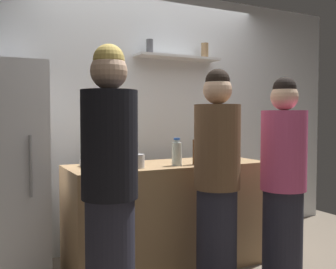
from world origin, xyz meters
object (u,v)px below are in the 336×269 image
Objects in this scene: baking_pan at (104,163)px; person_pink_top at (283,185)px; person_blonde at (110,190)px; water_bottle_plastic at (177,153)px; refrigerator at (0,174)px; wine_bottle_amber_glass at (197,151)px; person_brown_jacket at (217,183)px; utensil_holder at (137,161)px; wine_bottle_dark_glass at (215,148)px; wine_bottle_green_glass at (233,147)px; wine_bottle_pale_glass at (220,147)px.

person_pink_top is (1.14, -0.83, -0.14)m from baking_pan.
baking_pan is at bearing 132.17° from person_blonde.
person_pink_top is at bearing -45.96° from water_bottle_plastic.
refrigerator is 5.50× the size of wine_bottle_amber_glass.
wine_bottle_amber_glass reaches higher than baking_pan.
person_brown_jacket reaches higher than person_pink_top.
wine_bottle_dark_glass reaches higher than utensil_holder.
wine_bottle_amber_glass is 1.12m from person_blonde.
wine_bottle_green_glass is 1.51m from person_blonde.
wine_bottle_amber_glass is at bearing 87.97° from person_blonde.
person_brown_jacket reaches higher than wine_bottle_pale_glass.
water_bottle_plastic is at bearing -173.21° from wine_bottle_dark_glass.
refrigerator reaches higher than baking_pan.
refrigerator reaches higher than wine_bottle_amber_glass.
person_blonde is at bearing -148.10° from wine_bottle_pale_glass.
wine_bottle_green_glass is 0.73m from person_brown_jacket.
baking_pan is at bearing 171.49° from wine_bottle_green_glass.
wine_bottle_dark_glass is 0.19m from wine_bottle_green_glass.
person_brown_jacket is (0.65, -0.66, -0.11)m from baking_pan.
person_blonde reaches higher than wine_bottle_amber_glass.
water_bottle_plastic is at bearing -155.09° from wine_bottle_pale_glass.
refrigerator reaches higher than utensil_holder.
person_blonde is (0.54, -1.05, 0.00)m from refrigerator.
person_brown_jacket is (-0.50, -0.49, -0.21)m from wine_bottle_green_glass.
wine_bottle_dark_glass is at bearing -10.03° from baking_pan.
baking_pan is at bearing 134.82° from utensil_holder.
utensil_holder is at bearing 10.96° from person_pink_top.
person_pink_top is (0.59, -0.61, -0.22)m from water_bottle_plastic.
refrigerator is at bearing 160.08° from water_bottle_plastic.
utensil_holder is at bearing -164.08° from wine_bottle_pale_glass.
person_brown_jacket is at bearing -135.80° from wine_bottle_green_glass.
wine_bottle_dark_glass is at bearing 2.68° from utensil_holder.
person_pink_top reaches higher than water_bottle_plastic.
person_pink_top is (0.94, -0.62, -0.17)m from utensil_holder.
baking_pan is 0.21× the size of person_pink_top.
wine_bottle_pale_glass is 0.54m from wine_bottle_amber_glass.
wine_bottle_pale_glass reaches higher than utensil_holder.
wine_bottle_pale_glass is (1.18, 0.07, 0.08)m from baking_pan.
wine_bottle_dark_glass is at bearing 179.25° from wine_bottle_green_glass.
person_blonde is (-1.37, -0.62, -0.16)m from wine_bottle_green_glass.
person_brown_jacket is at bearing -101.37° from wine_bottle_amber_glass.
wine_bottle_amber_glass is at bearing -11.45° from person_pink_top.
person_brown_jacket reaches higher than wine_bottle_amber_glass.
utensil_holder is at bearing 177.86° from water_bottle_plastic.
water_bottle_plastic is (0.35, -0.01, 0.05)m from utensil_holder.
person_brown_jacket is at bearing -77.54° from water_bottle_plastic.
baking_pan is 1.17m from wine_bottle_green_glass.
wine_bottle_green_glass is (0.95, 0.03, 0.07)m from utensil_holder.
wine_bottle_amber_glass is 0.75m from person_pink_top.
baking_pan is at bearing 158.46° from water_bottle_plastic.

